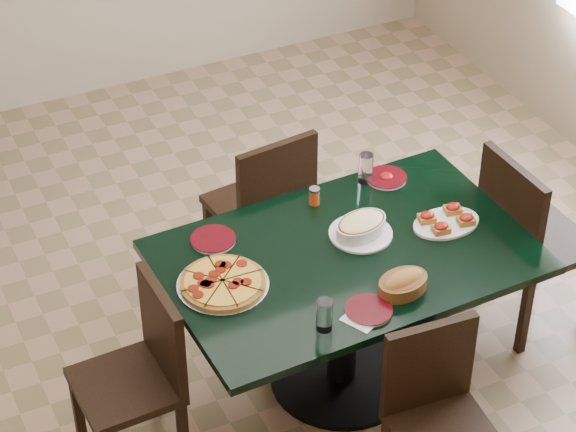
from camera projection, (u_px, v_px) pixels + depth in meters
name	position (u px, v px, depth m)	size (l,w,h in m)	color
floor	(258.00, 360.00, 5.33)	(5.50, 5.50, 0.00)	#8F6D52
main_table	(345.00, 285.00, 4.90)	(1.59, 1.05, 0.75)	black
chair_far	(266.00, 203.00, 5.48)	(0.47, 0.47, 0.92)	black
chair_near	(437.00, 410.00, 4.45)	(0.42, 0.42, 0.84)	black
chair_right	(526.00, 234.00, 5.24)	(0.46, 0.46, 0.96)	black
chair_left	(142.00, 368.00, 4.62)	(0.42, 0.42, 0.86)	black
pepperoni_pizza	(223.00, 283.00, 4.61)	(0.38, 0.38, 0.04)	silver
lasagna_casserole	(361.00, 226.00, 4.86)	(0.28, 0.28, 0.09)	silver
bread_basket	(403.00, 283.00, 4.57)	(0.25, 0.19, 0.10)	brown
bruschetta_platter	(446.00, 220.00, 4.94)	(0.31, 0.22, 0.05)	silver
side_plate_near	(369.00, 310.00, 4.49)	(0.19, 0.19, 0.02)	silver
side_plate_far_r	(386.00, 178.00, 5.22)	(0.19, 0.19, 0.03)	silver
side_plate_far_l	(213.00, 239.00, 4.85)	(0.20, 0.20, 0.02)	silver
napkin_setting	(363.00, 318.00, 4.46)	(0.18, 0.18, 0.01)	white
water_glass_a	(366.00, 168.00, 5.17)	(0.07, 0.07, 0.15)	white
water_glass_b	(324.00, 315.00, 4.37)	(0.07, 0.07, 0.14)	white
pepper_shaker	(314.00, 196.00, 5.05)	(0.05, 0.05, 0.08)	#BC4D14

